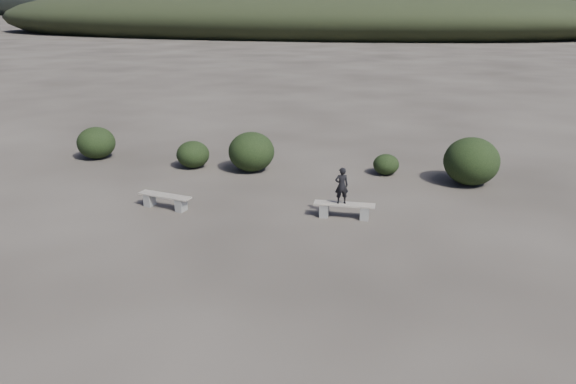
% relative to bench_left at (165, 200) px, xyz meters
% --- Properties ---
extents(ground, '(1200.00, 1200.00, 0.00)m').
position_rel_bench_left_xyz_m(ground, '(3.15, -4.35, -0.24)').
color(ground, '#2E2824').
rests_on(ground, ground).
extents(bench_left, '(1.63, 0.57, 0.40)m').
position_rel_bench_left_xyz_m(bench_left, '(0.00, 0.00, 0.00)').
color(bench_left, slate).
rests_on(bench_left, ground).
extents(bench_right, '(1.65, 0.46, 0.41)m').
position_rel_bench_left_xyz_m(bench_right, '(4.99, 0.59, 0.01)').
color(bench_right, slate).
rests_on(bench_right, ground).
extents(seated_person, '(0.43, 0.36, 1.00)m').
position_rel_bench_left_xyz_m(seated_person, '(4.90, 0.58, 0.67)').
color(seated_person, black).
rests_on(seated_person, bench_right).
extents(shrub_a, '(1.15, 1.15, 0.94)m').
position_rel_bench_left_xyz_m(shrub_a, '(-0.95, 4.02, 0.23)').
color(shrub_a, black).
rests_on(shrub_a, ground).
extents(shrub_b, '(1.57, 1.57, 1.35)m').
position_rel_bench_left_xyz_m(shrub_b, '(1.16, 4.16, 0.43)').
color(shrub_b, black).
rests_on(shrub_b, ground).
extents(shrub_c, '(0.87, 0.87, 0.70)m').
position_rel_bench_left_xyz_m(shrub_c, '(5.66, 4.93, 0.11)').
color(shrub_c, black).
rests_on(shrub_c, ground).
extents(shrub_d, '(1.73, 1.73, 1.52)m').
position_rel_bench_left_xyz_m(shrub_d, '(8.35, 4.54, 0.52)').
color(shrub_d, black).
rests_on(shrub_d, ground).
extents(shrub_f, '(1.38, 1.38, 1.17)m').
position_rel_bench_left_xyz_m(shrub_f, '(-4.91, 4.21, 0.34)').
color(shrub_f, black).
rests_on(shrub_f, ground).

